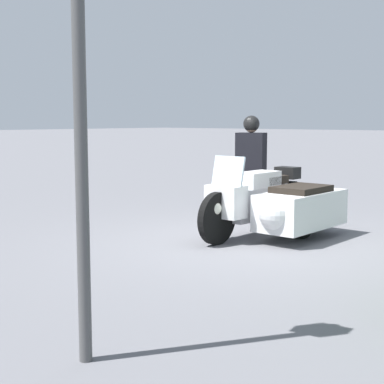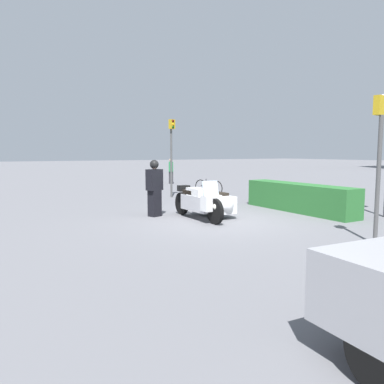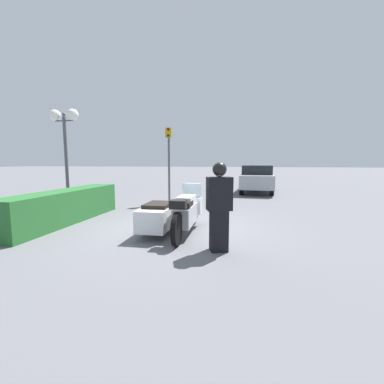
# 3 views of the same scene
# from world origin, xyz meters

# --- Properties ---
(ground_plane) EXTENTS (160.00, 160.00, 0.00)m
(ground_plane) POSITION_xyz_m (0.00, 0.00, 0.00)
(ground_plane) COLOR slate
(police_motorcycle) EXTENTS (2.58, 1.25, 1.18)m
(police_motorcycle) POSITION_xyz_m (-0.48, 0.01, 0.48)
(police_motorcycle) COLOR black
(police_motorcycle) RESTS_ON ground
(officer_rider) EXTENTS (0.42, 0.54, 1.73)m
(officer_rider) POSITION_xyz_m (-1.56, -1.25, 0.92)
(officer_rider) COLOR black
(officer_rider) RESTS_ON ground
(traffic_light_near) EXTENTS (0.22, 0.28, 3.13)m
(traffic_light_near) POSITION_xyz_m (3.99, 1.38, 2.08)
(traffic_light_near) COLOR #4C4C4C
(traffic_light_near) RESTS_ON ground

